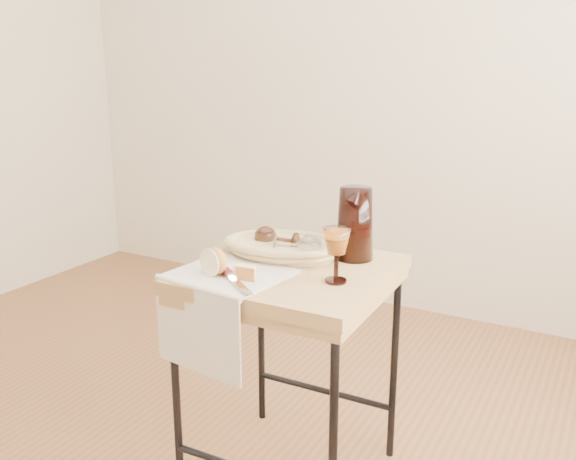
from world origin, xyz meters
The scene contains 11 objects.
wall_back centered at (0.00, 1.80, 1.35)m, with size 3.60×0.00×2.70m, color beige.
side_table centered at (0.44, 0.24, 0.36)m, with size 0.57×0.57×0.72m, color brown, non-canonical shape.
tea_towel centered at (0.32, 0.10, 0.72)m, with size 0.31×0.28×0.01m, color white.
bread_basket centered at (0.37, 0.32, 0.75)m, with size 0.34×0.23×0.05m, color olive, non-canonical shape.
goblet_lying_a centered at (0.34, 0.33, 0.77)m, with size 0.12×0.07×0.07m, color #553322, non-canonical shape.
goblet_lying_b centered at (0.42, 0.30, 0.77)m, with size 0.12×0.07×0.07m, color white, non-canonical shape.
pitcher centered at (0.57, 0.41, 0.83)m, with size 0.16×0.24×0.26m, color black, non-canonical shape.
wine_goblet centered at (0.61, 0.19, 0.80)m, with size 0.08×0.08×0.16m, color white, non-canonical shape.
apple_half centered at (0.29, 0.07, 0.77)m, with size 0.09×0.05×0.08m, color #CA4026.
apple_wedge centered at (0.38, 0.08, 0.75)m, with size 0.06×0.03×0.04m, color #FFE5BC.
table_knife centered at (0.36, 0.05, 0.74)m, with size 0.24×0.02×0.02m, color silver, non-canonical shape.
Camera 1 is at (1.28, -1.30, 1.32)m, focal length 38.82 mm.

